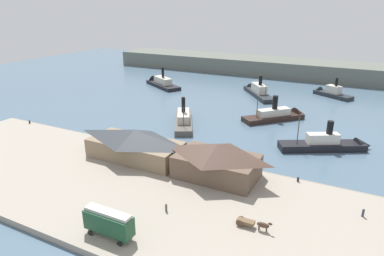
{
  "coord_description": "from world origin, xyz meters",
  "views": [
    {
      "loc": [
        42.31,
        -69.33,
        34.9
      ],
      "look_at": [
        0.92,
        11.71,
        2.0
      ],
      "focal_mm": 32.11,
      "sensor_mm": 36.0,
      "label": 1
    }
  ],
  "objects_px": {
    "mooring_post_west": "(99,137)",
    "ferry_approaching_west": "(184,118)",
    "mooring_post_center_west": "(298,179)",
    "ferry_shed_central_terminal": "(135,144)",
    "ferry_near_quay": "(257,91)",
    "horse_cart": "(253,223)",
    "street_tram": "(109,222)",
    "ferry_shed_east_terminal": "(217,161)",
    "ferry_mid_harbor": "(331,144)",
    "pedestrian_near_west_shed": "(166,208)",
    "ferry_departing_north": "(160,83)",
    "mooring_post_east": "(30,122)",
    "ferry_moored_east": "(280,115)",
    "ferry_moored_west": "(329,93)",
    "pedestrian_walking_east": "(363,213)"
  },
  "relations": [
    {
      "from": "pedestrian_walking_east",
      "to": "ferry_departing_north",
      "type": "bearing_deg",
      "value": 139.64
    },
    {
      "from": "horse_cart",
      "to": "pedestrian_walking_east",
      "type": "distance_m",
      "value": 19.37
    },
    {
      "from": "ferry_departing_north",
      "to": "ferry_moored_east",
      "type": "relative_size",
      "value": 1.19
    },
    {
      "from": "mooring_post_center_west",
      "to": "ferry_moored_east",
      "type": "distance_m",
      "value": 43.97
    },
    {
      "from": "ferry_shed_central_terminal",
      "to": "mooring_post_east",
      "type": "distance_m",
      "value": 43.41
    },
    {
      "from": "ferry_shed_central_terminal",
      "to": "ferry_near_quay",
      "type": "bearing_deg",
      "value": 85.51
    },
    {
      "from": "pedestrian_walking_east",
      "to": "ferry_moored_west",
      "type": "distance_m",
      "value": 89.53
    },
    {
      "from": "ferry_moored_west",
      "to": "mooring_post_east",
      "type": "bearing_deg",
      "value": -133.09
    },
    {
      "from": "street_tram",
      "to": "horse_cart",
      "type": "distance_m",
      "value": 22.5
    },
    {
      "from": "horse_cart",
      "to": "ferry_moored_east",
      "type": "xyz_separation_m",
      "value": [
        -10.11,
        60.77,
        -0.78
      ]
    },
    {
      "from": "street_tram",
      "to": "ferry_moored_west",
      "type": "height_order",
      "value": "ferry_moored_west"
    },
    {
      "from": "horse_cart",
      "to": "mooring_post_east",
      "type": "xyz_separation_m",
      "value": [
        -75.24,
        18.94,
        -0.48
      ]
    },
    {
      "from": "horse_cart",
      "to": "ferry_approaching_west",
      "type": "xyz_separation_m",
      "value": [
        -36.25,
        43.91,
        -0.67
      ]
    },
    {
      "from": "ferry_departing_north",
      "to": "mooring_post_east",
      "type": "bearing_deg",
      "value": -94.01
    },
    {
      "from": "ferry_shed_central_terminal",
      "to": "mooring_post_east",
      "type": "xyz_separation_m",
      "value": [
        -42.94,
        5.6,
        -3.12
      ]
    },
    {
      "from": "street_tram",
      "to": "ferry_near_quay",
      "type": "xyz_separation_m",
      "value": [
        -7.42,
        100.46,
        -2.24
      ]
    },
    {
      "from": "ferry_shed_central_terminal",
      "to": "pedestrian_near_west_shed",
      "type": "distance_m",
      "value": 23.64
    },
    {
      "from": "ferry_shed_east_terminal",
      "to": "pedestrian_near_west_shed",
      "type": "xyz_separation_m",
      "value": [
        -2.69,
        -15.66,
        -2.9
      ]
    },
    {
      "from": "mooring_post_west",
      "to": "ferry_approaching_west",
      "type": "bearing_deg",
      "value": 64.47
    },
    {
      "from": "ferry_shed_central_terminal",
      "to": "ferry_approaching_west",
      "type": "xyz_separation_m",
      "value": [
        -3.95,
        30.57,
        -3.31
      ]
    },
    {
      "from": "mooring_post_center_west",
      "to": "ferry_mid_harbor",
      "type": "distance_m",
      "value": 23.68
    },
    {
      "from": "mooring_post_east",
      "to": "ferry_moored_east",
      "type": "distance_m",
      "value": 77.41
    },
    {
      "from": "mooring_post_west",
      "to": "street_tram",
      "type": "bearing_deg",
      "value": -46.31
    },
    {
      "from": "ferry_mid_harbor",
      "to": "ferry_moored_east",
      "type": "relative_size",
      "value": 1.16
    },
    {
      "from": "street_tram",
      "to": "mooring_post_east",
      "type": "relative_size",
      "value": 9.07
    },
    {
      "from": "street_tram",
      "to": "ferry_approaching_west",
      "type": "distance_m",
      "value": 58.53
    },
    {
      "from": "street_tram",
      "to": "mooring_post_west",
      "type": "relative_size",
      "value": 9.07
    },
    {
      "from": "pedestrian_near_west_shed",
      "to": "ferry_approaching_west",
      "type": "relative_size",
      "value": 0.07
    },
    {
      "from": "mooring_post_west",
      "to": "mooring_post_center_west",
      "type": "bearing_deg",
      "value": 0.27
    },
    {
      "from": "ferry_shed_east_terminal",
      "to": "pedestrian_near_west_shed",
      "type": "relative_size",
      "value": 10.82
    },
    {
      "from": "mooring_post_west",
      "to": "ferry_mid_harbor",
      "type": "distance_m",
      "value": 60.4
    },
    {
      "from": "ferry_mid_harbor",
      "to": "horse_cart",
      "type": "bearing_deg",
      "value": -99.8
    },
    {
      "from": "mooring_post_center_west",
      "to": "ferry_mid_harbor",
      "type": "relative_size",
      "value": 0.04
    },
    {
      "from": "ferry_shed_central_terminal",
      "to": "ferry_mid_harbor",
      "type": "relative_size",
      "value": 0.98
    },
    {
      "from": "street_tram",
      "to": "ferry_shed_central_terminal",
      "type": "bearing_deg",
      "value": 117.77
    },
    {
      "from": "ferry_approaching_west",
      "to": "ferry_mid_harbor",
      "type": "bearing_deg",
      "value": -2.08
    },
    {
      "from": "ferry_shed_east_terminal",
      "to": "horse_cart",
      "type": "relative_size",
      "value": 2.96
    },
    {
      "from": "ferry_departing_north",
      "to": "ferry_mid_harbor",
      "type": "distance_m",
      "value": 88.74
    },
    {
      "from": "ferry_shed_central_terminal",
      "to": "ferry_approaching_west",
      "type": "relative_size",
      "value": 0.99
    },
    {
      "from": "pedestrian_walking_east",
      "to": "ferry_approaching_west",
      "type": "distance_m",
      "value": 61.11
    },
    {
      "from": "mooring_post_east",
      "to": "ferry_near_quay",
      "type": "distance_m",
      "value": 84.99
    },
    {
      "from": "mooring_post_east",
      "to": "horse_cart",
      "type": "bearing_deg",
      "value": -14.13
    },
    {
      "from": "pedestrian_walking_east",
      "to": "ferry_near_quay",
      "type": "height_order",
      "value": "ferry_near_quay"
    },
    {
      "from": "mooring_post_center_west",
      "to": "ferry_moored_west",
      "type": "relative_size",
      "value": 0.05
    },
    {
      "from": "street_tram",
      "to": "ferry_moored_west",
      "type": "distance_m",
      "value": 113.4
    },
    {
      "from": "ferry_shed_east_terminal",
      "to": "ferry_near_quay",
      "type": "height_order",
      "value": "ferry_near_quay"
    },
    {
      "from": "horse_cart",
      "to": "ferry_approaching_west",
      "type": "relative_size",
      "value": 0.25
    },
    {
      "from": "pedestrian_near_west_shed",
      "to": "mooring_post_center_west",
      "type": "distance_m",
      "value": 27.92
    },
    {
      "from": "mooring_post_east",
      "to": "ferry_departing_north",
      "type": "xyz_separation_m",
      "value": [
        4.62,
        65.82,
        -0.32
      ]
    },
    {
      "from": "mooring_post_east",
      "to": "ferry_near_quay",
      "type": "height_order",
      "value": "ferry_near_quay"
    }
  ]
}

